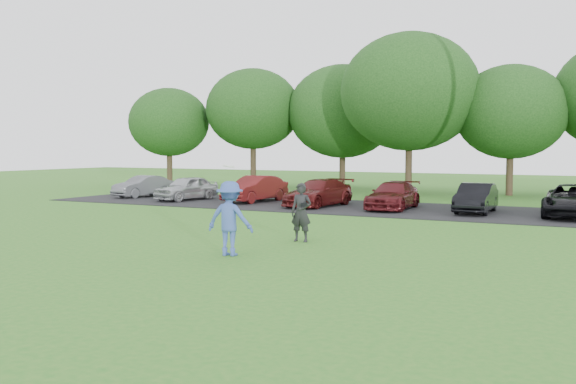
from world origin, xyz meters
name	(u,v)px	position (x,y,z in m)	size (l,w,h in m)	color
ground	(217,259)	(0.00, 0.00, 0.00)	(100.00, 100.00, 0.00)	#297220
parking_lot	(395,209)	(0.00, 13.00, 0.01)	(32.00, 6.50, 0.03)	black
frisbee_player	(230,218)	(0.02, 0.51, 0.87)	(1.20, 0.78, 2.13)	#3A53A4
camera_bystander	(301,212)	(0.52, 3.25, 0.79)	(0.60, 0.44, 1.57)	black
parked_cars	(405,195)	(0.44, 12.92, 0.60)	(28.37, 4.56, 1.19)	slate
tree_row	(481,102)	(1.51, 22.76, 4.91)	(42.39, 9.85, 8.64)	#38281C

